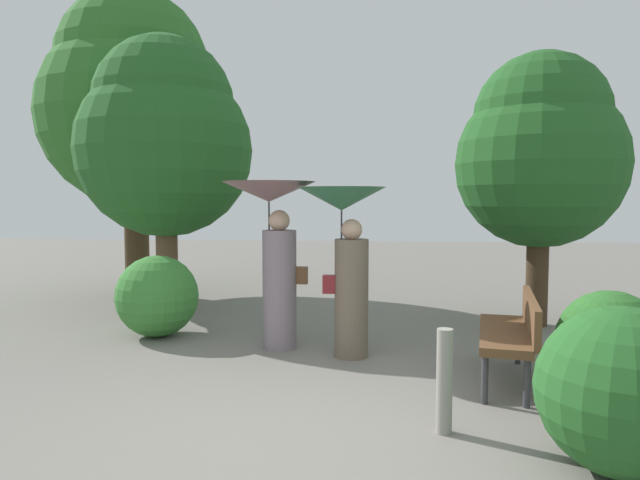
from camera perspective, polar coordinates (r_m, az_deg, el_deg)
name	(u,v)px	position (r m, az deg, el deg)	size (l,w,h in m)	color
ground_plane	(281,436)	(4.45, -3.96, -18.96)	(40.00, 40.00, 0.00)	slate
person_left	(274,235)	(6.65, -4.62, 0.52)	(1.09, 1.09, 1.95)	gray
person_right	(346,242)	(6.26, 2.60, -0.21)	(0.97, 0.97, 1.88)	#6B5B4C
park_bench	(513,329)	(5.78, 18.71, -8.45)	(0.76, 1.56, 0.83)	#38383D
tree_near_left	(134,99)	(11.13, -18.09, 13.19)	(3.34, 3.34, 5.48)	#42301E
tree_near_right	(540,150)	(8.39, 21.13, 8.35)	(2.28, 2.28, 3.73)	#42301E
tree_mid_left	(165,136)	(9.22, -15.23, 9.97)	(2.67, 2.67, 4.24)	brown
bush_path_left	(622,391)	(4.18, 27.94, -13.16)	(1.07, 1.07, 1.07)	#235B23
bush_path_right	(157,296)	(7.56, -15.93, -5.40)	(1.04, 1.04, 1.04)	#387F33
bush_behind_bench	(610,343)	(5.77, 26.97, -9.12)	(0.93, 0.93, 0.93)	#2D6B28
path_marker_post	(444,381)	(4.46, 12.30, -13.59)	(0.12, 0.12, 0.79)	gray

